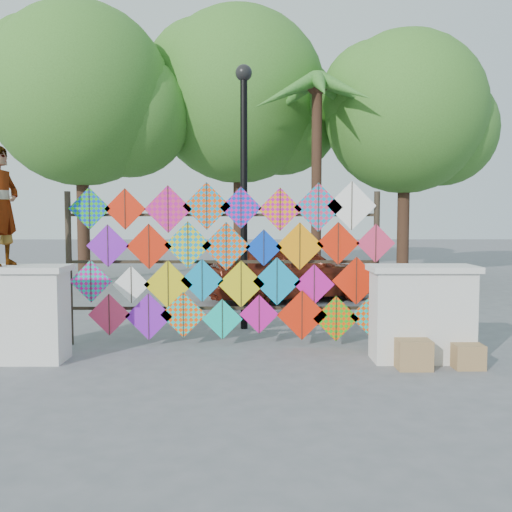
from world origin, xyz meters
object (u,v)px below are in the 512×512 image
(kite_rack, at_px, (231,264))
(sedan, at_px, (289,271))
(lamppost, at_px, (244,171))
(vendor_woman, at_px, (1,206))

(kite_rack, height_order, sedan, kite_rack)
(lamppost, bearing_deg, kite_rack, -97.77)
(sedan, bearing_deg, kite_rack, 142.63)
(lamppost, bearing_deg, sedan, 73.09)
(sedan, xyz_separation_m, lamppost, (-0.99, -3.26, 2.00))
(lamppost, bearing_deg, vendor_woman, -145.01)
(kite_rack, relative_size, sedan, 1.22)
(kite_rack, height_order, vendor_woman, vendor_woman)
(kite_rack, relative_size, lamppost, 1.11)
(kite_rack, distance_m, lamppost, 1.95)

